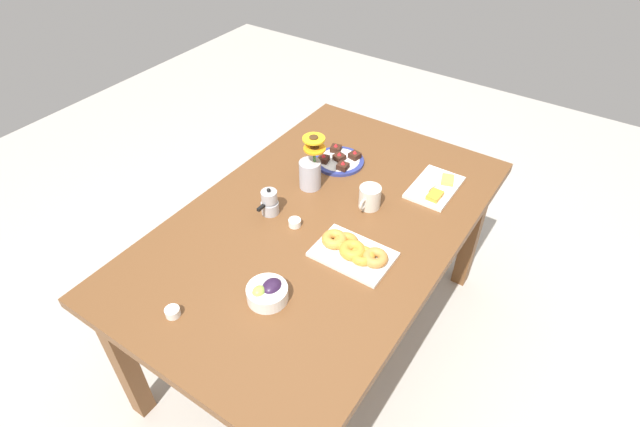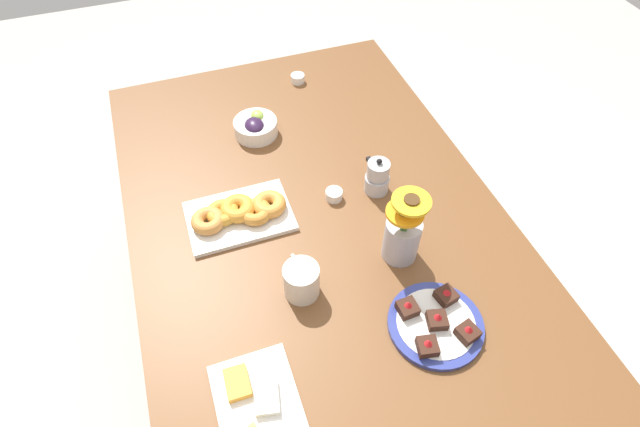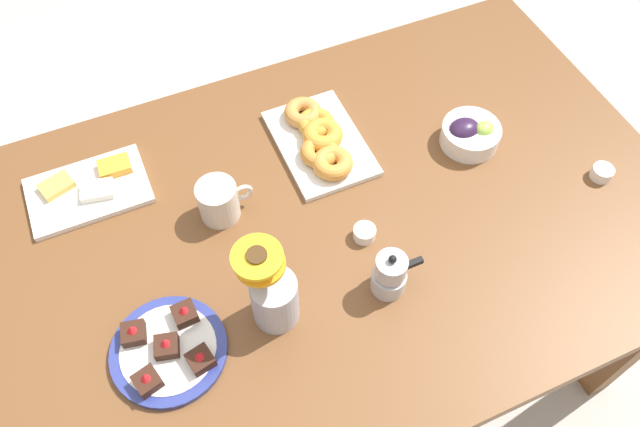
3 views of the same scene
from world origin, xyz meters
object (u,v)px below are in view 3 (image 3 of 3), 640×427
at_px(coffee_mug, 219,201).
at_px(grape_bowl, 470,134).
at_px(cheese_platter, 89,188).
at_px(flower_vase, 273,295).
at_px(jam_cup_honey, 364,233).
at_px(moka_pot, 390,275).
at_px(jam_cup_berry, 602,172).
at_px(dining_table, 320,244).
at_px(dessert_plate, 168,350).
at_px(croissant_platter, 319,139).

height_order(coffee_mug, grape_bowl, coffee_mug).
height_order(cheese_platter, flower_vase, flower_vase).
bearing_deg(jam_cup_honey, moka_pot, -93.69).
xyz_separation_m(grape_bowl, jam_cup_berry, (0.22, -0.21, -0.01)).
xyz_separation_m(cheese_platter, jam_cup_berry, (1.07, -0.42, 0.00)).
bearing_deg(moka_pot, dining_table, 108.62).
relative_size(jam_cup_honey, moka_pot, 0.40).
bearing_deg(flower_vase, jam_cup_honey, 20.72).
bearing_deg(grape_bowl, dessert_plate, -164.32).
relative_size(grape_bowl, flower_vase, 0.58).
bearing_deg(dessert_plate, dining_table, 21.75).
bearing_deg(grape_bowl, dining_table, -170.23).
bearing_deg(cheese_platter, moka_pot, -43.72).
bearing_deg(cheese_platter, jam_cup_honey, -34.76).
distance_m(cheese_platter, jam_cup_berry, 1.15).
bearing_deg(jam_cup_berry, dining_table, 167.74).
bearing_deg(grape_bowl, moka_pot, -142.74).
distance_m(grape_bowl, flower_vase, 0.62).
bearing_deg(grape_bowl, croissant_platter, 158.27).
height_order(jam_cup_honey, dessert_plate, dessert_plate).
bearing_deg(jam_cup_honey, croissant_platter, 87.15).
relative_size(coffee_mug, croissant_platter, 0.43).
height_order(coffee_mug, dessert_plate, coffee_mug).
relative_size(jam_cup_honey, dessert_plate, 0.22).
distance_m(coffee_mug, cheese_platter, 0.31).
distance_m(cheese_platter, flower_vase, 0.52).
bearing_deg(jam_cup_berry, moka_pot, -174.48).
distance_m(croissant_platter, flower_vase, 0.44).
bearing_deg(dessert_plate, coffee_mug, 53.75).
bearing_deg(dessert_plate, moka_pot, -5.41).
bearing_deg(croissant_platter, moka_pot, -93.12).
height_order(grape_bowl, dessert_plate, grape_bowl).
height_order(croissant_platter, dessert_plate, dessert_plate).
xyz_separation_m(dining_table, jam_cup_berry, (0.63, -0.14, 0.10)).
bearing_deg(coffee_mug, grape_bowl, -3.94).
height_order(coffee_mug, flower_vase, flower_vase).
height_order(croissant_platter, moka_pot, moka_pot).
distance_m(jam_cup_berry, flower_vase, 0.80).
xyz_separation_m(jam_cup_berry, moka_pot, (-0.57, -0.05, 0.03)).
bearing_deg(moka_pot, dessert_plate, 174.59).
bearing_deg(dessert_plate, jam_cup_honey, 10.50).
bearing_deg(dining_table, croissant_platter, 66.69).
distance_m(dining_table, jam_cup_honey, 0.14).
distance_m(dining_table, coffee_mug, 0.25).
relative_size(croissant_platter, moka_pot, 2.38).
bearing_deg(grape_bowl, coffee_mug, 176.06).
xyz_separation_m(cheese_platter, moka_pot, (0.50, -0.48, 0.04)).
bearing_deg(dining_table, dessert_plate, -158.25).
xyz_separation_m(dining_table, croissant_platter, (0.09, 0.20, 0.11)).
height_order(cheese_platter, dessert_plate, dessert_plate).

